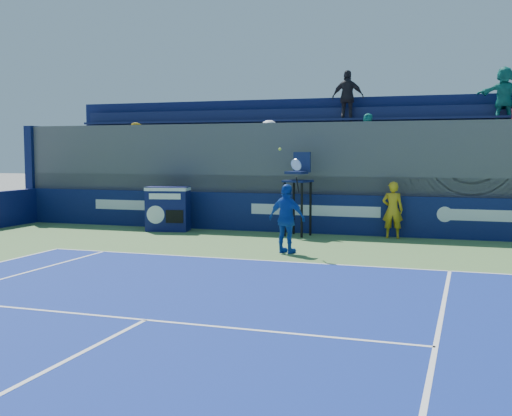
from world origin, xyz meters
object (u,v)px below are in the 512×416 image
(umpire_chair, at_px, (298,185))
(match_clock, at_px, (168,208))
(tennis_player, at_px, (287,218))
(ball_person, at_px, (393,210))

(umpire_chair, bearing_deg, match_clock, -178.05)
(match_clock, distance_m, umpire_chair, 4.26)
(match_clock, relative_size, umpire_chair, 0.58)
(match_clock, bearing_deg, umpire_chair, 1.95)
(umpire_chair, height_order, tennis_player, tennis_player)
(match_clock, relative_size, tennis_player, 0.56)
(ball_person, height_order, umpire_chair, umpire_chair)
(match_clock, xyz_separation_m, umpire_chair, (4.18, 0.14, 0.79))
(umpire_chair, bearing_deg, tennis_player, -79.87)
(ball_person, relative_size, match_clock, 1.14)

